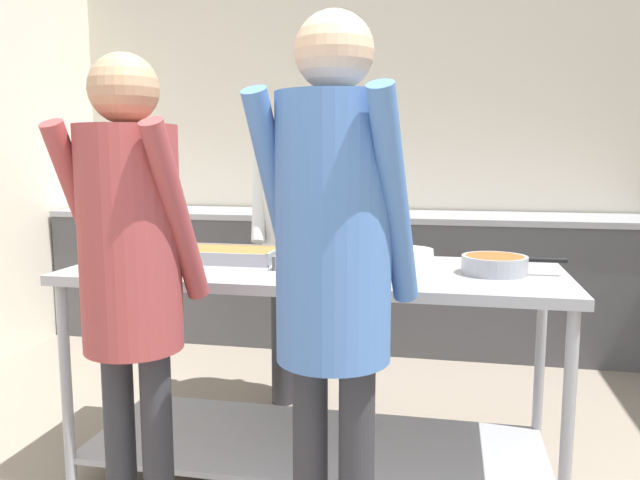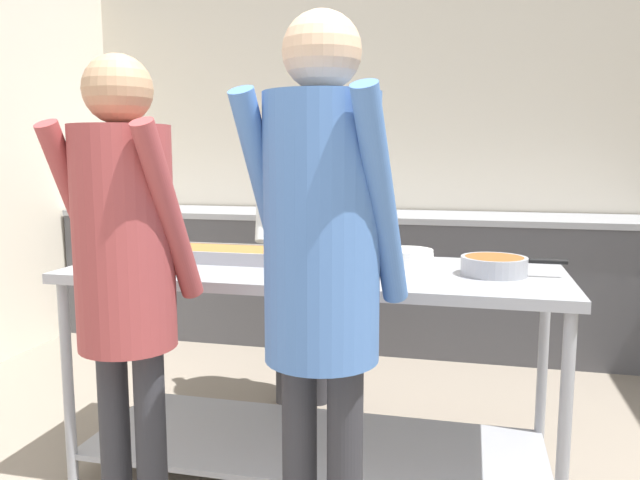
{
  "view_description": "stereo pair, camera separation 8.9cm",
  "coord_description": "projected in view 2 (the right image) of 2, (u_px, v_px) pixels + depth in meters",
  "views": [
    {
      "loc": [
        0.4,
        -0.93,
        1.35
      ],
      "look_at": [
        -0.13,
        1.63,
        0.99
      ],
      "focal_mm": 35.0,
      "sensor_mm": 36.0,
      "label": 1
    },
    {
      "loc": [
        0.49,
        -0.91,
        1.35
      ],
      "look_at": [
        -0.13,
        1.63,
        0.99
      ],
      "focal_mm": 35.0,
      "sensor_mm": 36.0,
      "label": 2
    }
  ],
  "objects": [
    {
      "name": "serving_tray_roast",
      "position": [
        326.0,
        260.0,
        2.6
      ],
      "size": [
        0.37,
        0.33,
        0.05
      ],
      "color": "#9EA0A8",
      "rests_on": "serving_counter"
    },
    {
      "name": "wall_rear",
      "position": [
        405.0,
        157.0,
        4.65
      ],
      "size": [
        5.05,
        0.06,
        2.65
      ],
      "color": "beige",
      "rests_on": "ground_plane"
    },
    {
      "name": "broccoli_bowl",
      "position": [
        142.0,
        250.0,
        2.78
      ],
      "size": [
        0.21,
        0.21,
        0.1
      ],
      "color": "#B2B2B7",
      "rests_on": "serving_counter"
    },
    {
      "name": "guest_serving_right",
      "position": [
        322.0,
        255.0,
        1.69
      ],
      "size": [
        0.46,
        0.4,
        1.72
      ],
      "color": "#2D2D33",
      "rests_on": "ground_plane"
    },
    {
      "name": "guest_serving_left",
      "position": [
        125.0,
        257.0,
        1.93
      ],
      "size": [
        0.42,
        0.35,
        1.65
      ],
      "color": "#2D2D33",
      "rests_on": "ground_plane"
    },
    {
      "name": "sauce_pan",
      "position": [
        495.0,
        265.0,
        2.39
      ],
      "size": [
        0.39,
        0.25,
        0.07
      ],
      "color": "#9EA0A8",
      "rests_on": "serving_counter"
    },
    {
      "name": "cook_behind_counter",
      "position": [
        302.0,
        219.0,
        3.29
      ],
      "size": [
        0.52,
        0.4,
        1.65
      ],
      "color": "#2D2D33",
      "rests_on": "ground_plane"
    },
    {
      "name": "serving_counter",
      "position": [
        314.0,
        335.0,
        2.6
      ],
      "size": [
        1.99,
        0.77,
        0.89
      ],
      "color": "#9EA0A8",
      "rests_on": "ground_plane"
    },
    {
      "name": "plate_stack",
      "position": [
        407.0,
        258.0,
        2.57
      ],
      "size": [
        0.22,
        0.22,
        0.07
      ],
      "color": "white",
      "rests_on": "serving_counter"
    },
    {
      "name": "back_counter",
      "position": [
        397.0,
        279.0,
        4.41
      ],
      "size": [
        4.89,
        0.65,
        0.94
      ],
      "color": "#4C4C51",
      "rests_on": "ground_plane"
    },
    {
      "name": "serving_tray_vegetables",
      "position": [
        225.0,
        254.0,
        2.73
      ],
      "size": [
        0.48,
        0.27,
        0.05
      ],
      "color": "#9EA0A8",
      "rests_on": "serving_counter"
    }
  ]
}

